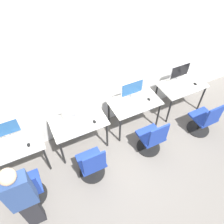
{
  "coord_description": "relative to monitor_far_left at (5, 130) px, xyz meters",
  "views": [
    {
      "loc": [
        -1.2,
        -2.32,
        3.78
      ],
      "look_at": [
        0.0,
        0.12,
        0.88
      ],
      "focal_mm": 35.0,
      "sensor_mm": 36.0,
      "label": 1
    }
  ],
  "objects": [
    {
      "name": "ground_plane",
      "position": [
        1.8,
        -0.48,
        -0.95
      ],
      "size": [
        20.0,
        20.0,
        0.0
      ],
      "primitive_type": "plane",
      "color": "slate"
    },
    {
      "name": "wall_back",
      "position": [
        1.8,
        0.27,
        0.45
      ],
      "size": [
        12.0,
        0.05,
        2.8
      ],
      "color": "silver",
      "rests_on": "ground_plane"
    },
    {
      "name": "desk_far_left",
      "position": [
        -0.0,
        -0.17,
        -0.32
      ],
      "size": [
        1.01,
        0.62,
        0.73
      ],
      "color": "silver",
      "rests_on": "ground_plane"
    },
    {
      "name": "monitor_far_left",
      "position": [
        0.0,
        0.0,
        0.0
      ],
      "size": [
        0.48,
        0.17,
        0.4
      ],
      "color": "#B2B2B7",
      "rests_on": "desk_far_left"
    },
    {
      "name": "keyboard_far_left",
      "position": [
        0.0,
        -0.3,
        -0.21
      ],
      "size": [
        0.39,
        0.14,
        0.02
      ],
      "color": "silver",
      "rests_on": "desk_far_left"
    },
    {
      "name": "mouse_far_left",
      "position": [
        0.27,
        -0.3,
        -0.21
      ],
      "size": [
        0.06,
        0.09,
        0.03
      ],
      "color": "black",
      "rests_on": "desk_far_left"
    },
    {
      "name": "office_chair_far_left",
      "position": [
        0.05,
        -0.86,
        -0.61
      ],
      "size": [
        0.48,
        0.48,
        0.87
      ],
      "color": "black",
      "rests_on": "ground_plane"
    },
    {
      "name": "person_far_left",
      "position": [
        0.03,
        -1.22,
        -0.11
      ],
      "size": [
        0.36,
        0.21,
        1.56
      ],
      "color": "#232328",
      "rests_on": "ground_plane"
    },
    {
      "name": "desk_left",
      "position": [
        1.2,
        -0.17,
        -0.32
      ],
      "size": [
        1.01,
        0.62,
        0.73
      ],
      "color": "silver",
      "rests_on": "ground_plane"
    },
    {
      "name": "monitor_left",
      "position": [
        1.2,
        -0.05,
        0.0
      ],
      "size": [
        0.48,
        0.17,
        0.4
      ],
      "color": "#B2B2B7",
      "rests_on": "desk_left"
    },
    {
      "name": "keyboard_left",
      "position": [
        1.2,
        -0.31,
        -0.21
      ],
      "size": [
        0.39,
        0.14,
        0.02
      ],
      "color": "silver",
      "rests_on": "desk_left"
    },
    {
      "name": "mouse_left",
      "position": [
        1.46,
        -0.32,
        -0.21
      ],
      "size": [
        0.06,
        0.09,
        0.03
      ],
      "color": "black",
      "rests_on": "desk_left"
    },
    {
      "name": "office_chair_left",
      "position": [
        1.14,
        -0.9,
        -0.61
      ],
      "size": [
        0.48,
        0.48,
        0.87
      ],
      "color": "black",
      "rests_on": "ground_plane"
    },
    {
      "name": "desk_right",
      "position": [
        2.4,
        -0.17,
        -0.32
      ],
      "size": [
        1.01,
        0.62,
        0.73
      ],
      "color": "silver",
      "rests_on": "ground_plane"
    },
    {
      "name": "monitor_right",
      "position": [
        2.4,
        -0.04,
        0.0
      ],
      "size": [
        0.48,
        0.17,
        0.4
      ],
      "color": "#B2B2B7",
      "rests_on": "desk_right"
    },
    {
      "name": "keyboard_right",
      "position": [
        2.4,
        -0.28,
        -0.21
      ],
      "size": [
        0.39,
        0.14,
        0.02
      ],
      "color": "silver",
      "rests_on": "desk_right"
    },
    {
      "name": "mouse_right",
      "position": [
        2.68,
        -0.25,
        -0.21
      ],
      "size": [
        0.06,
        0.09,
        0.03
      ],
      "color": "black",
      "rests_on": "desk_right"
    },
    {
      "name": "office_chair_right",
      "position": [
        2.39,
        -0.89,
        -0.61
      ],
      "size": [
        0.48,
        0.48,
        0.87
      ],
      "color": "black",
      "rests_on": "ground_plane"
    },
    {
      "name": "desk_far_right",
      "position": [
        3.6,
        -0.17,
        -0.32
      ],
      "size": [
        1.01,
        0.62,
        0.73
      ],
      "color": "silver",
      "rests_on": "ground_plane"
    },
    {
      "name": "monitor_far_right",
      "position": [
        3.6,
        -0.0,
        0.0
      ],
      "size": [
        0.48,
        0.17,
        0.4
      ],
      "color": "#B2B2B7",
      "rests_on": "desk_far_right"
    },
    {
      "name": "keyboard_far_right",
      "position": [
        3.6,
        -0.26,
        -0.21
      ],
      "size": [
        0.39,
        0.14,
        0.02
      ],
      "color": "silver",
      "rests_on": "desk_far_right"
    },
    {
      "name": "mouse_far_right",
      "position": [
        3.85,
        -0.29,
        -0.21
      ],
      "size": [
        0.06,
        0.09,
        0.03
      ],
      "color": "black",
      "rests_on": "desk_far_right"
    },
    {
      "name": "office_chair_far_right",
      "position": [
        3.64,
        -0.98,
        -0.61
      ],
      "size": [
        0.48,
        0.48,
        0.87
      ],
      "color": "black",
      "rests_on": "ground_plane"
    }
  ]
}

